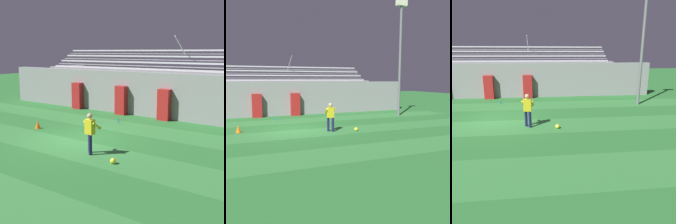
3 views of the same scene
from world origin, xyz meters
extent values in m
plane|color=#286B2D|center=(0.00, 0.00, 0.00)|extent=(80.00, 80.00, 0.00)
cube|color=#337A38|center=(0.00, -1.42, 0.00)|extent=(28.00, 2.29, 0.01)
cube|color=#337A38|center=(0.00, 3.16, 0.00)|extent=(28.00, 2.29, 0.01)
cube|color=gray|center=(0.00, 6.50, 1.40)|extent=(24.00, 0.60, 2.80)
cube|color=#B21E1E|center=(-1.54, 5.95, 0.94)|extent=(0.73, 0.44, 1.88)
cube|color=#B21E1E|center=(1.54, 5.95, 0.94)|extent=(0.73, 0.44, 1.88)
cube|color=#B21E1E|center=(-5.31, 5.95, 0.94)|extent=(0.73, 0.44, 1.88)
cube|color=gray|center=(0.00, 8.50, 1.45)|extent=(18.00, 3.20, 2.90)
cube|color=silver|center=(0.00, 7.25, 2.95)|extent=(17.10, 0.36, 0.10)
cube|color=gray|center=(0.00, 7.05, 2.72)|extent=(17.10, 0.60, 0.04)
cube|color=silver|center=(0.00, 7.95, 3.35)|extent=(17.10, 0.36, 0.10)
cube|color=gray|center=(0.00, 7.75, 3.12)|extent=(17.10, 0.60, 0.04)
cube|color=silver|center=(0.00, 8.65, 3.75)|extent=(17.10, 0.36, 0.10)
cube|color=gray|center=(0.00, 8.45, 3.52)|extent=(17.10, 0.60, 0.04)
cube|color=silver|center=(0.00, 9.35, 4.15)|extent=(17.10, 0.36, 0.10)
cube|color=gray|center=(0.00, 9.15, 3.92)|extent=(17.10, 0.60, 0.04)
cylinder|color=silver|center=(1.57, 8.05, 4.40)|extent=(0.06, 1.93, 1.25)
cylinder|color=#19194C|center=(1.77, -1.38, 0.41)|extent=(0.15, 0.15, 0.82)
cylinder|color=#19194C|center=(1.97, -1.60, 0.41)|extent=(0.15, 0.15, 0.82)
cube|color=yellow|center=(1.87, -1.49, 1.12)|extent=(0.40, 0.27, 0.60)
sphere|color=tan|center=(1.87, -1.49, 1.56)|extent=(0.22, 0.22, 0.22)
cylinder|color=yellow|center=(1.64, -1.33, 1.17)|extent=(0.13, 0.48, 0.37)
cylinder|color=yellow|center=(2.12, -1.37, 1.17)|extent=(0.13, 0.48, 0.37)
cube|color=silver|center=(1.70, -1.14, 1.04)|extent=(0.12, 0.12, 0.08)
cube|color=silver|center=(2.09, -1.17, 1.04)|extent=(0.12, 0.12, 0.08)
sphere|color=yellow|center=(3.30, -1.93, 0.11)|extent=(0.22, 0.22, 0.22)
cone|color=orange|center=(-3.11, 0.19, 0.21)|extent=(0.30, 0.30, 0.42)
cylinder|color=#1E8CD8|center=(-0.40, 3.89, 0.12)|extent=(0.07, 0.07, 0.24)
camera|label=1|loc=(9.53, -10.89, 4.07)|focal=50.00mm
camera|label=2|loc=(-3.41, -15.50, 3.02)|focal=42.00mm
camera|label=3|loc=(2.46, -12.04, 3.57)|focal=35.00mm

